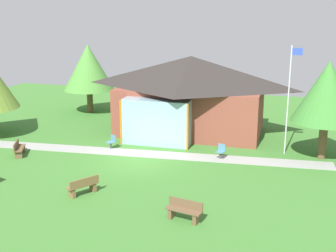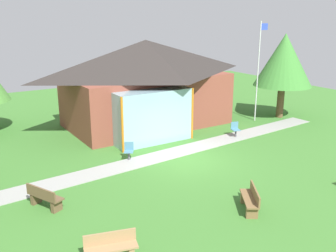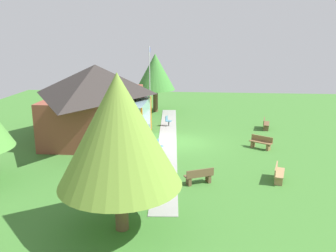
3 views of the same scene
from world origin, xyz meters
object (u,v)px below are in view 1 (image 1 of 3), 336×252
bench_front_right (184,211)px  bench_front_center (83,186)px  bench_mid_left (19,149)px  patio_chair_lawn_spare (221,152)px  patio_chair_west (112,142)px  pavilion (189,94)px  tree_behind_pavilion_left (88,67)px  tree_east_hedge (327,92)px  flagpole (289,96)px

bench_front_right → bench_front_center: bearing=-1.1°
bench_mid_left → bench_front_right: 12.43m
bench_front_right → patio_chair_lawn_spare: patio_chair_lawn_spare is taller
bench_front_center → bench_front_right: same height
bench_mid_left → patio_chair_lawn_spare: bearing=78.0°
patio_chair_west → patio_chair_lawn_spare: 6.74m
pavilion → bench_front_center: bearing=-101.2°
bench_front_center → patio_chair_lawn_spare: (5.31, 6.69, 0.01)m
patio_chair_west → patio_chair_lawn_spare: size_ratio=1.00×
pavilion → bench_front_center: (-2.29, -11.60, -2.35)m
pavilion → tree_behind_pavilion_left: size_ratio=1.88×
patio_chair_lawn_spare → tree_east_hedge: (5.55, 1.71, 3.43)m
patio_chair_lawn_spare → tree_behind_pavilion_left: (-12.34, 8.83, 3.31)m
bench_front_right → tree_behind_pavilion_left: 20.91m
pavilion → patio_chair_west: 6.55m
patio_chair_lawn_spare → tree_east_hedge: size_ratio=0.15×
patio_chair_lawn_spare → tree_behind_pavilion_left: bearing=-18.4°
bench_mid_left → bench_front_right: same height
pavilion → tree_behind_pavilion_left: (-9.33, 3.92, 0.98)m
flagpole → bench_mid_left: bearing=-163.1°
pavilion → bench_front_center: 12.06m
bench_front_right → bench_mid_left: bearing=-13.1°
bench_mid_left → bench_front_right: (11.23, -5.31, 0.00)m
pavilion → bench_front_right: bearing=-77.7°
bench_mid_left → bench_front_right: bearing=40.0°
bench_front_right → patio_chair_west: 10.28m
flagpole → bench_mid_left: (-14.98, -4.55, -3.08)m
bench_front_center → tree_behind_pavilion_left: (-7.04, 15.52, 3.33)m
bench_mid_left → patio_chair_west: size_ratio=1.80×
pavilion → flagpole: flagpole is taller
tree_east_hedge → flagpole: bearing=172.7°
patio_chair_lawn_spare → tree_east_hedge: tree_east_hedge is taller
bench_front_center → patio_chair_west: bearing=45.4°
bench_front_right → patio_chair_west: (-6.52, 7.95, 0.01)m
bench_mid_left → patio_chair_lawn_spare: 11.74m
bench_front_right → tree_east_hedge: (5.77, 9.59, 3.45)m
tree_behind_pavilion_left → bench_mid_left: bearing=-85.6°
patio_chair_lawn_spare → pavilion: bearing=-41.3°
pavilion → bench_front_right: size_ratio=6.76×
bench_front_center → bench_front_right: (5.08, -1.20, 0.00)m
tree_east_hedge → bench_mid_left: bearing=-165.9°
bench_front_center → tree_east_hedge: tree_east_hedge is taller
bench_front_center → patio_chair_west: (-1.43, 6.75, 0.01)m
patio_chair_west → tree_behind_pavilion_left: (-5.60, 8.77, 3.31)m
flagpole → bench_front_right: 10.98m
flagpole → bench_front_right: (-3.75, -9.85, -3.08)m
pavilion → patio_chair_west: size_ratio=12.26×
bench_front_center → patio_chair_lawn_spare: bearing=-5.0°
bench_front_center → bench_mid_left: same height
bench_mid_left → tree_east_hedge: 17.87m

